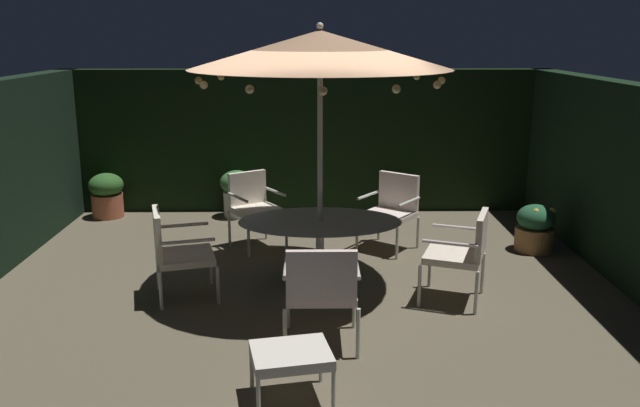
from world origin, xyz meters
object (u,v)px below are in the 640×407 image
object	(u,v)px
patio_chair_south	(463,249)
ottoman_footrest	(291,357)
patio_chair_east	(175,248)
potted_plant_left_far	(404,195)
potted_plant_right_near	(107,194)
patio_chair_northeast	(254,203)
potted_plant_back_right	(237,191)
patio_chair_north	(392,206)
patio_dining_table	(320,233)
potted_plant_right_far	(535,228)
patio_chair_southeast	(321,287)
patio_umbrella	(320,50)

from	to	relation	value
patio_chair_south	ottoman_footrest	bearing A→B (deg)	-132.35
patio_chair_east	potted_plant_left_far	size ratio (longest dim) A/B	1.46
potted_plant_left_far	potted_plant_right_near	xyz separation A→B (m)	(-4.41, 0.06, 0.01)
patio_chair_northeast	patio_chair_east	world-z (taller)	patio_chair_northeast
patio_chair_northeast	potted_plant_back_right	distance (m)	1.47
potted_plant_right_near	patio_chair_north	bearing A→B (deg)	-19.83
patio_dining_table	patio_chair_northeast	size ratio (longest dim) A/B	1.86
patio_chair_north	patio_chair_northeast	size ratio (longest dim) A/B	0.99
patio_dining_table	potted_plant_back_right	bearing A→B (deg)	114.04
patio_chair_east	potted_plant_right_far	xyz separation A→B (m)	(4.20, 1.48, -0.25)
patio_chair_east	patio_chair_southeast	bearing A→B (deg)	-37.39
patio_chair_northeast	patio_chair_southeast	world-z (taller)	patio_chair_southeast
patio_chair_south	potted_plant_right_far	size ratio (longest dim) A/B	1.60
patio_chair_southeast	ottoman_footrest	world-z (taller)	patio_chair_southeast
potted_plant_right_near	potted_plant_left_far	bearing A→B (deg)	-0.75
ottoman_footrest	patio_chair_southeast	bearing A→B (deg)	74.29
potted_plant_left_far	potted_plant_right_far	distance (m)	2.12
patio_dining_table	patio_umbrella	xyz separation A→B (m)	(0.00, -0.00, 1.92)
patio_chair_south	potted_plant_right_near	world-z (taller)	patio_chair_south
patio_chair_south	patio_chair_north	bearing A→B (deg)	106.08
patio_dining_table	patio_chair_south	world-z (taller)	patio_chair_south
patio_chair_east	patio_chair_southeast	world-z (taller)	patio_chair_southeast
patio_chair_north	patio_chair_southeast	bearing A→B (deg)	-108.82
patio_chair_east	patio_dining_table	bearing A→B (deg)	15.37
patio_chair_north	potted_plant_right_near	distance (m)	4.32
patio_chair_southeast	potted_plant_left_far	world-z (taller)	patio_chair_southeast
patio_chair_east	potted_plant_back_right	world-z (taller)	patio_chair_east
potted_plant_right_far	potted_plant_right_near	bearing A→B (deg)	164.60
patio_chair_northeast	potted_plant_back_right	xyz separation A→B (m)	(-0.37, 1.41, -0.19)
patio_dining_table	patio_chair_southeast	distance (m)	1.53
patio_chair_north	potted_plant_right_near	xyz separation A→B (m)	(-4.06, 1.46, -0.19)
patio_chair_north	ottoman_footrest	world-z (taller)	patio_chair_north
patio_chair_north	patio_chair_south	world-z (taller)	patio_chair_south
patio_chair_south	ottoman_footrest	size ratio (longest dim) A/B	1.44
patio_chair_north	potted_plant_right_far	xyz separation A→B (m)	(1.79, -0.15, -0.25)
patio_dining_table	potted_plant_left_far	distance (m)	2.93
patio_dining_table	potted_plant_right_near	distance (m)	4.13
patio_chair_southeast	potted_plant_right_near	size ratio (longest dim) A/B	1.45
potted_plant_left_far	potted_plant_right_near	bearing A→B (deg)	179.25
patio_chair_northeast	ottoman_footrest	bearing A→B (deg)	-80.88
patio_chair_north	ottoman_footrest	xyz separation A→B (m)	(-1.17, -3.59, -0.18)
ottoman_footrest	patio_dining_table	bearing A→B (deg)	84.15
patio_chair_northeast	patio_chair_south	size ratio (longest dim) A/B	1.00
patio_chair_north	patio_chair_southeast	size ratio (longest dim) A/B	0.98
potted_plant_right_near	patio_chair_south	bearing A→B (deg)	-35.13
patio_dining_table	patio_chair_southeast	size ratio (longest dim) A/B	1.84
patio_dining_table	patio_chair_east	size ratio (longest dim) A/B	1.87
potted_plant_right_far	potted_plant_right_near	distance (m)	6.07
patio_umbrella	ottoman_footrest	bearing A→B (deg)	-95.85
patio_umbrella	patio_chair_northeast	bearing A→B (deg)	122.93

